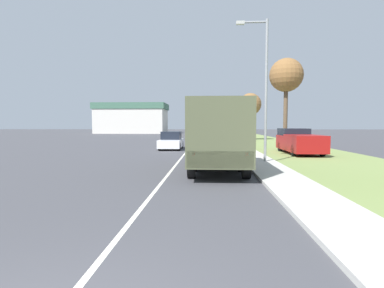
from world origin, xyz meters
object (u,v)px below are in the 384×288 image
(car_nearest_ahead, at_px, (171,141))
(car_fourth_ahead, at_px, (190,132))
(car_second_ahead, at_px, (210,137))
(pickup_truck, at_px, (299,141))
(military_truck, at_px, (217,133))
(car_third_ahead, at_px, (210,134))
(lamp_post, at_px, (262,78))

(car_nearest_ahead, xyz_separation_m, car_fourth_ahead, (-0.14, 30.78, -0.02))
(car_second_ahead, height_order, pickup_truck, pickup_truck)
(car_fourth_ahead, bearing_deg, car_second_ahead, -80.84)
(military_truck, distance_m, car_fourth_ahead, 42.46)
(car_second_ahead, bearing_deg, military_truck, -89.49)
(car_third_ahead, height_order, car_fourth_ahead, car_fourth_ahead)
(car_fourth_ahead, bearing_deg, car_third_ahead, -72.10)
(military_truck, bearing_deg, car_third_ahead, 90.30)
(car_nearest_ahead, bearing_deg, lamp_post, -56.75)
(car_third_ahead, distance_m, pickup_truck, 24.18)
(military_truck, distance_m, pickup_truck, 10.12)
(car_fourth_ahead, bearing_deg, pickup_truck, -74.00)
(pickup_truck, distance_m, lamp_post, 7.69)
(military_truck, bearing_deg, lamp_post, 43.47)
(car_second_ahead, height_order, car_third_ahead, car_second_ahead)
(car_nearest_ahead, distance_m, car_second_ahead, 9.59)
(car_second_ahead, distance_m, lamp_post, 18.75)
(pickup_truck, bearing_deg, military_truck, -127.44)
(military_truck, distance_m, car_third_ahead, 31.37)
(car_nearest_ahead, relative_size, car_fourth_ahead, 0.86)
(car_third_ahead, xyz_separation_m, car_fourth_ahead, (-3.53, 10.93, 0.03))
(car_second_ahead, bearing_deg, lamp_post, -81.72)
(car_second_ahead, relative_size, car_third_ahead, 0.97)
(lamp_post, bearing_deg, car_nearest_ahead, 123.25)
(military_truck, bearing_deg, car_fourth_ahead, 95.00)
(military_truck, xyz_separation_m, car_fourth_ahead, (-3.70, 42.29, -1.04))
(pickup_truck, bearing_deg, car_second_ahead, 116.86)
(military_truck, relative_size, car_third_ahead, 1.70)
(military_truck, relative_size, pickup_truck, 1.36)
(car_fourth_ahead, bearing_deg, military_truck, -85.00)
(car_nearest_ahead, relative_size, pickup_truck, 0.74)
(car_nearest_ahead, xyz_separation_m, car_second_ahead, (3.37, 8.98, -0.00))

